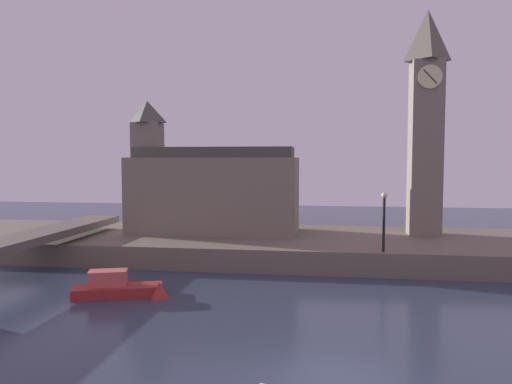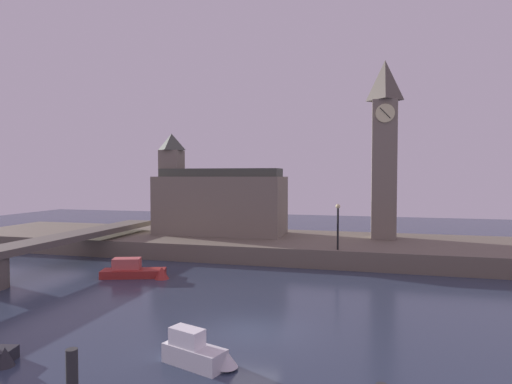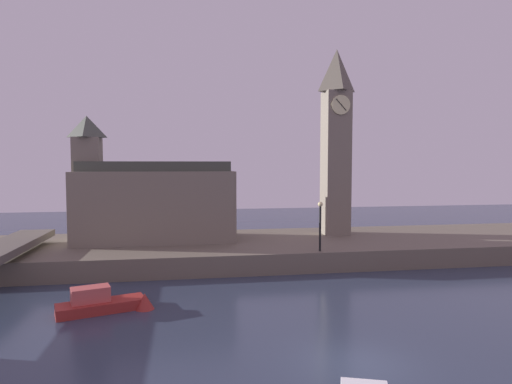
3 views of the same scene
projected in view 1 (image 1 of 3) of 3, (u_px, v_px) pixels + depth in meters
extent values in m
plane|color=#2D384C|center=(336.00, 380.00, 15.55)|extent=(120.00, 120.00, 0.00)
cube|color=#6B6051|center=(331.00, 247.00, 35.25)|extent=(70.00, 12.00, 1.50)
cube|color=slate|center=(425.00, 149.00, 35.73)|extent=(2.20, 2.20, 12.73)
cylinder|color=beige|center=(430.00, 77.00, 34.25)|extent=(1.67, 0.12, 1.67)
cube|color=black|center=(430.00, 76.00, 34.18)|extent=(0.96, 0.04, 1.02)
pyramid|color=#554E43|center=(428.00, 35.00, 35.19)|extent=(2.42, 2.42, 3.70)
cube|color=slate|center=(215.00, 195.00, 37.44)|extent=(12.71, 5.32, 5.73)
cube|color=slate|center=(148.00, 177.00, 38.11)|extent=(2.04, 2.04, 8.44)
pyramid|color=#474C42|center=(147.00, 112.00, 37.78)|extent=(2.24, 2.24, 1.72)
cube|color=#42473D|center=(214.00, 152.00, 37.22)|extent=(12.07, 3.19, 0.80)
cylinder|color=black|center=(384.00, 225.00, 29.35)|extent=(0.16, 0.16, 3.25)
sphere|color=#F2E099|center=(384.00, 195.00, 29.24)|extent=(0.36, 0.36, 0.36)
cube|color=maroon|center=(118.00, 291.00, 25.14)|extent=(4.72, 2.79, 0.55)
cube|color=#CC5651|center=(108.00, 278.00, 25.18)|extent=(2.15, 1.57, 0.79)
cone|color=maroon|center=(160.00, 292.00, 24.82)|extent=(1.65, 1.65, 1.12)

